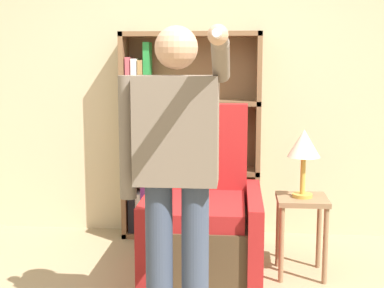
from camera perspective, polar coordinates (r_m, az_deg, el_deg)
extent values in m
cube|color=beige|center=(4.77, 0.41, 7.08)|extent=(8.00, 0.06, 2.80)
cube|color=brown|center=(4.72, -7.13, 0.84)|extent=(0.04, 0.28, 1.79)
cube|color=brown|center=(4.62, 7.03, 0.67)|extent=(0.04, 0.28, 1.79)
cube|color=brown|center=(4.77, 0.02, 0.99)|extent=(1.20, 0.01, 1.79)
cube|color=brown|center=(4.84, -0.12, -9.55)|extent=(1.20, 0.28, 0.04)
cube|color=brown|center=(4.69, -0.12, -2.85)|extent=(1.20, 0.28, 0.04)
cube|color=brown|center=(4.61, -0.13, 4.44)|extent=(1.20, 0.28, 0.04)
cube|color=brown|center=(4.60, -0.13, 11.62)|extent=(1.20, 0.28, 0.04)
cube|color=black|center=(4.85, -6.30, -7.16)|extent=(0.06, 0.20, 0.35)
cube|color=white|center=(4.84, -5.65, -7.17)|extent=(0.05, 0.16, 0.35)
cube|color=purple|center=(4.81, -5.07, -6.17)|extent=(0.05, 0.16, 0.53)
cube|color=gold|center=(4.81, -4.42, -6.71)|extent=(0.04, 0.24, 0.44)
cube|color=purple|center=(4.73, -6.56, -0.19)|extent=(0.03, 0.20, 0.39)
cube|color=#238438|center=(4.71, -6.10, 0.47)|extent=(0.03, 0.18, 0.50)
cube|color=#BC4C56|center=(4.71, -5.63, -0.06)|extent=(0.03, 0.17, 0.41)
cube|color=black|center=(4.70, -5.18, 0.24)|extent=(0.03, 0.23, 0.46)
cube|color=#BC4C56|center=(4.67, -6.66, 6.93)|extent=(0.04, 0.23, 0.37)
cube|color=white|center=(4.66, -6.02, 6.87)|extent=(0.05, 0.21, 0.35)
cube|color=#9E7A47|center=(4.65, -5.39, 6.80)|extent=(0.04, 0.18, 0.34)
cube|color=#238438|center=(4.64, -4.75, 7.73)|extent=(0.05, 0.16, 0.49)
cube|color=#4C3823|center=(3.92, 1.21, -10.85)|extent=(0.62, 0.86, 0.45)
cube|color=#A31E1E|center=(3.80, 1.19, -7.01)|extent=(0.58, 0.74, 0.12)
cube|color=#A31E1E|center=(4.16, 1.58, -2.56)|extent=(0.62, 0.16, 1.00)
cube|color=#A31E1E|center=(3.93, -4.10, -9.49)|extent=(0.10, 0.94, 0.62)
cube|color=#A31E1E|center=(3.89, 6.60, -9.74)|extent=(0.10, 0.94, 0.62)
cylinder|color=#384256|center=(3.02, -3.51, -12.44)|extent=(0.15, 0.15, 0.90)
cylinder|color=#384256|center=(3.00, 0.34, -12.58)|extent=(0.15, 0.15, 0.90)
cube|color=#756656|center=(2.83, -1.65, 1.50)|extent=(0.44, 0.24, 0.57)
sphere|color=tan|center=(2.81, -1.69, 10.24)|extent=(0.23, 0.23, 0.23)
cylinder|color=#756656|center=(2.87, -6.91, 0.66)|extent=(0.09, 0.09, 0.66)
cylinder|color=#756656|center=(2.67, 3.08, 8.96)|extent=(0.09, 0.28, 0.23)
cylinder|color=#756656|center=(2.43, 2.90, 11.14)|extent=(0.08, 0.27, 0.10)
sphere|color=tan|center=(2.30, 2.79, 11.56)|extent=(0.09, 0.09, 0.09)
cylinder|color=white|center=(2.21, 2.69, 11.69)|extent=(0.04, 0.15, 0.04)
cube|color=#846647|center=(3.92, 11.66, -5.81)|extent=(0.36, 0.36, 0.04)
cylinder|color=#846647|center=(3.85, 9.52, -10.57)|extent=(0.04, 0.04, 0.55)
cylinder|color=#846647|center=(3.89, 14.04, -10.53)|extent=(0.04, 0.04, 0.55)
cylinder|color=#846647|center=(4.14, 9.19, -9.19)|extent=(0.04, 0.04, 0.55)
cylinder|color=#846647|center=(4.17, 13.39, -9.17)|extent=(0.04, 0.04, 0.55)
cylinder|color=gold|center=(3.92, 11.68, -5.38)|extent=(0.14, 0.14, 0.02)
cylinder|color=gold|center=(3.88, 11.74, -3.29)|extent=(0.04, 0.04, 0.27)
cone|color=beige|center=(3.84, 11.85, 0.08)|extent=(0.23, 0.23, 0.19)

